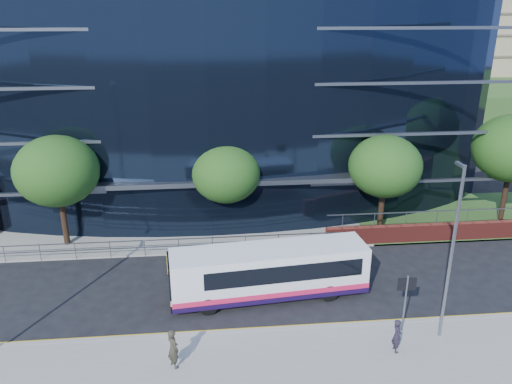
{
  "coord_description": "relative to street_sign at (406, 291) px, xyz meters",
  "views": [
    {
      "loc": [
        -3.99,
        -20.01,
        14.01
      ],
      "look_at": [
        -1.27,
        8.0,
        3.49
      ],
      "focal_mm": 35.0,
      "sensor_mm": 36.0,
      "label": 1
    }
  ],
  "objects": [
    {
      "name": "tree_dist_e",
      "position": [
        19.5,
        41.59,
        2.39
      ],
      "size": [
        4.62,
        4.62,
        6.51
      ],
      "color": "black",
      "rests_on": "ground"
    },
    {
      "name": "pedestrian",
      "position": [
        -0.84,
        -1.44,
        -1.23
      ],
      "size": [
        0.37,
        0.56,
        1.54
      ],
      "primitive_type": "imported",
      "rotation": [
        0.0,
        0.0,
        1.57
      ],
      "color": "#231C2B",
      "rests_on": "pavement_near"
    },
    {
      "name": "pedestrian_b",
      "position": [
        -10.22,
        -1.52,
        -1.12
      ],
      "size": [
        0.71,
        0.76,
        1.75
      ],
      "primitive_type": "imported",
      "rotation": [
        0.0,
        0.0,
        2.19
      ],
      "color": "#322F23",
      "rests_on": "pavement_near"
    },
    {
      "name": "tree_far_a",
      "position": [
        -17.5,
        10.59,
        2.71
      ],
      "size": [
        4.95,
        4.95,
        6.98
      ],
      "color": "black",
      "rests_on": "ground"
    },
    {
      "name": "yellow_line_inner",
      "position": [
        -4.5,
        0.94,
        -2.14
      ],
      "size": [
        80.0,
        0.08,
        0.01
      ],
      "primitive_type": "cube",
      "color": "gold",
      "rests_on": "ground"
    },
    {
      "name": "tree_far_c",
      "position": [
        2.5,
        10.59,
        2.39
      ],
      "size": [
        4.62,
        4.62,
        6.51
      ],
      "color": "black",
      "rests_on": "ground"
    },
    {
      "name": "far_forecourt",
      "position": [
        -10.5,
        12.59,
        -2.1
      ],
      "size": [
        50.0,
        8.0,
        0.1
      ],
      "primitive_type": "cube",
      "color": "gray",
      "rests_on": "ground"
    },
    {
      "name": "kerb",
      "position": [
        -4.5,
        0.59,
        -2.07
      ],
      "size": [
        80.0,
        0.25,
        0.16
      ],
      "primitive_type": "cube",
      "color": "gray",
      "rests_on": "ground"
    },
    {
      "name": "yellow_line_outer",
      "position": [
        -4.5,
        0.79,
        -2.14
      ],
      "size": [
        80.0,
        0.08,
        0.01
      ],
      "primitive_type": "cube",
      "color": "gold",
      "rests_on": "ground"
    },
    {
      "name": "street_sign",
      "position": [
        0.0,
        0.0,
        0.0
      ],
      "size": [
        0.85,
        0.09,
        2.8
      ],
      "color": "slate",
      "rests_on": "pavement_near"
    },
    {
      "name": "ground",
      "position": [
        -4.5,
        1.59,
        -2.15
      ],
      "size": [
        200.0,
        200.0,
        0.0
      ],
      "primitive_type": "plane",
      "color": "black",
      "rests_on": "ground"
    },
    {
      "name": "glass_office",
      "position": [
        -8.5,
        22.44,
        5.85
      ],
      "size": [
        44.0,
        23.1,
        16.0
      ],
      "color": "black",
      "rests_on": "ground"
    },
    {
      "name": "streetlight_east",
      "position": [
        1.5,
        -0.59,
        2.29
      ],
      "size": [
        0.15,
        0.77,
        8.0
      ],
      "color": "slate",
      "rests_on": "pavement_near"
    },
    {
      "name": "city_bus",
      "position": [
        -5.59,
        3.58,
        -0.72
      ],
      "size": [
        10.14,
        3.28,
        2.69
      ],
      "rotation": [
        0.0,
        0.0,
        0.1
      ],
      "color": "white",
      "rests_on": "ground"
    },
    {
      "name": "apartment_block",
      "position": [
        27.5,
        58.8,
        8.96
      ],
      "size": [
        60.0,
        42.0,
        30.0
      ],
      "color": "#2D511E",
      "rests_on": "ground"
    },
    {
      "name": "tree_far_b",
      "position": [
        -7.5,
        11.09,
        2.06
      ],
      "size": [
        4.29,
        4.29,
        6.05
      ],
      "color": "black",
      "rests_on": "ground"
    },
    {
      "name": "guard_railings",
      "position": [
        -12.5,
        8.59,
        -1.33
      ],
      "size": [
        24.0,
        0.05,
        1.1
      ],
      "color": "slate",
      "rests_on": "ground"
    }
  ]
}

